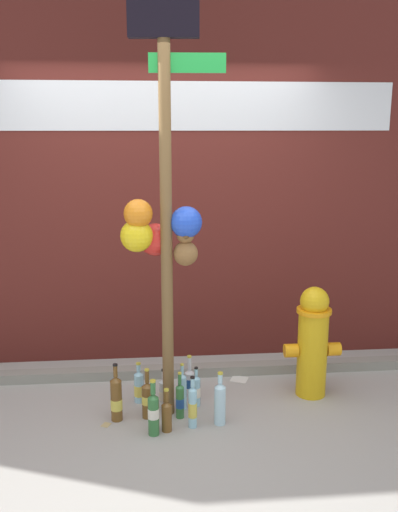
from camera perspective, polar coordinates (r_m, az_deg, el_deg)
name	(u,v)px	position (r m, az deg, el deg)	size (l,w,h in m)	color
ground_plane	(171,437)	(3.87, -2.92, -17.98)	(14.00, 14.00, 0.00)	#9E9B93
building_wall	(161,127)	(4.73, -3.92, 12.98)	(10.00, 0.21, 3.98)	#561E19
curb_strip	(166,371)	(4.67, -3.39, -11.70)	(8.00, 0.12, 0.08)	gray
memorial_post	(162,192)	(3.68, -3.81, 6.51)	(0.69, 0.32, 2.89)	brown
fire_hydrant	(313,341)	(4.31, 11.54, -8.52)	(0.43, 0.26, 0.85)	gold
bottle_0	(167,415)	(3.88, -3.32, -15.89)	(0.07, 0.07, 0.30)	brown
bottle_1	(182,390)	(4.13, -1.72, -13.56)	(0.06, 0.06, 0.35)	#93CCE0
bottle_2	(164,393)	(4.16, -3.63, -13.79)	(0.07, 0.07, 0.30)	silver
bottle_3	(220,402)	(3.94, 2.16, -14.72)	(0.08, 0.08, 0.38)	#B2DBEA
bottle_4	(147,399)	(4.04, -5.29, -14.33)	(0.08, 0.08, 0.37)	brown
bottle_5	(153,412)	(3.83, -4.68, -15.66)	(0.08, 0.08, 0.39)	#337038
bottle_6	(196,390)	(4.18, -0.29, -13.56)	(0.06, 0.06, 0.30)	#93CCE0
bottle_7	(189,381)	(4.31, -0.98, -12.71)	(0.07, 0.07, 0.33)	silver
bottle_8	(116,399)	(4.02, -8.45, -14.23)	(0.08, 0.08, 0.42)	brown
bottle_9	(180,400)	(4.03, -1.96, -14.53)	(0.06, 0.06, 0.34)	#337038
bottle_10	(139,387)	(4.26, -6.16, -13.14)	(0.07, 0.07, 0.31)	#93CCE0
bottle_11	(193,407)	(3.90, -0.66, -15.15)	(0.06, 0.06, 0.37)	#93CCE0
litter_0	(280,367)	(4.88, 8.24, -11.14)	(0.07, 0.05, 0.01)	silver
litter_1	(239,379)	(4.63, 4.14, -12.43)	(0.13, 0.12, 0.01)	silver
litter_3	(106,425)	(4.04, -9.48, -16.64)	(0.06, 0.05, 0.01)	tan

